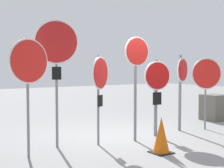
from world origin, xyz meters
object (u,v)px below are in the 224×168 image
(stop_sign_2, at_px, (100,79))
(traffic_cone_0, at_px, (161,135))
(stop_sign_3, at_px, (137,64))
(stop_sign_5, at_px, (182,79))
(stop_sign_4, at_px, (157,85))
(stop_sign_0, at_px, (29,67))
(stop_sign_1, at_px, (56,51))
(stop_sign_6, at_px, (206,76))
(storage_crate, at_px, (214,107))

(stop_sign_2, xyz_separation_m, traffic_cone_0, (0.71, -1.25, -1.13))
(stop_sign_3, relative_size, stop_sign_5, 1.18)
(stop_sign_2, relative_size, stop_sign_4, 1.04)
(stop_sign_5, bearing_deg, stop_sign_3, 167.40)
(stop_sign_2, bearing_deg, traffic_cone_0, -93.03)
(stop_sign_0, bearing_deg, stop_sign_1, 14.24)
(stop_sign_5, relative_size, traffic_cone_0, 2.82)
(stop_sign_3, bearing_deg, stop_sign_5, 9.28)
(traffic_cone_0, bearing_deg, stop_sign_2, 119.70)
(stop_sign_4, bearing_deg, traffic_cone_0, -117.56)
(stop_sign_3, height_order, stop_sign_6, stop_sign_3)
(stop_sign_2, height_order, storage_crate, stop_sign_2)
(storage_crate, bearing_deg, stop_sign_4, -165.72)
(stop_sign_3, height_order, traffic_cone_0, stop_sign_3)
(stop_sign_1, height_order, stop_sign_3, stop_sign_1)
(stop_sign_1, xyz_separation_m, stop_sign_6, (4.35, -0.44, -0.61))
(storage_crate, bearing_deg, stop_sign_3, -166.59)
(stop_sign_0, height_order, traffic_cone_0, stop_sign_0)
(stop_sign_4, xyz_separation_m, stop_sign_6, (1.76, -0.10, 0.19))
(stop_sign_3, bearing_deg, stop_sign_4, 9.71)
(stop_sign_6, bearing_deg, stop_sign_5, -175.07)
(stop_sign_5, xyz_separation_m, stop_sign_6, (0.71, -0.26, 0.08))
(stop_sign_1, bearing_deg, stop_sign_0, -127.33)
(stop_sign_6, distance_m, storage_crate, 2.13)
(stop_sign_1, bearing_deg, storage_crate, 27.33)
(stop_sign_0, height_order, stop_sign_1, stop_sign_1)
(stop_sign_4, bearing_deg, stop_sign_1, -177.05)
(stop_sign_2, bearing_deg, stop_sign_6, -34.85)
(stop_sign_1, relative_size, traffic_cone_0, 3.72)
(stop_sign_0, bearing_deg, stop_sign_2, -11.59)
(stop_sign_2, distance_m, stop_sign_4, 1.68)
(stop_sign_0, relative_size, stop_sign_5, 1.10)
(stop_sign_3, distance_m, stop_sign_6, 2.54)
(stop_sign_5, distance_m, stop_sign_6, 0.77)
(stop_sign_3, xyz_separation_m, stop_sign_4, (0.75, 0.13, -0.52))
(stop_sign_1, xyz_separation_m, stop_sign_3, (1.83, -0.46, -0.28))
(stop_sign_1, height_order, storage_crate, stop_sign_1)
(stop_sign_1, distance_m, stop_sign_4, 2.73)
(stop_sign_5, bearing_deg, stop_sign_2, 161.22)
(stop_sign_3, height_order, storage_crate, stop_sign_3)
(stop_sign_3, xyz_separation_m, stop_sign_6, (2.51, 0.02, -0.33))
(stop_sign_4, height_order, stop_sign_5, stop_sign_5)
(stop_sign_2, xyz_separation_m, stop_sign_6, (3.43, -0.13, 0.01))
(traffic_cone_0, bearing_deg, stop_sign_0, 154.81)
(traffic_cone_0, height_order, storage_crate, storage_crate)
(stop_sign_4, bearing_deg, stop_sign_3, -160.14)
(traffic_cone_0, bearing_deg, stop_sign_4, 52.09)
(traffic_cone_0, bearing_deg, stop_sign_1, 136.16)
(stop_sign_0, xyz_separation_m, stop_sign_5, (4.39, 0.27, -0.33))
(stop_sign_2, xyz_separation_m, storage_crate, (5.00, 0.82, -1.07))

